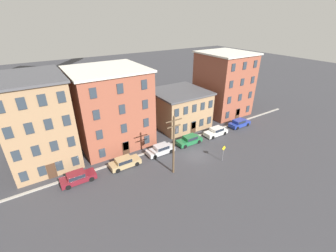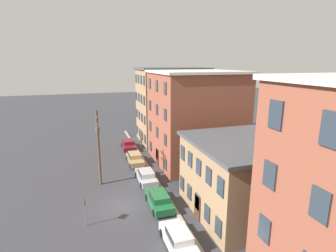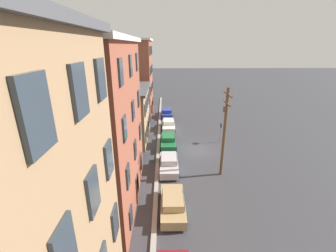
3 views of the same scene
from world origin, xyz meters
name	(u,v)px [view 1 (image 1 of 3)]	position (x,y,z in m)	size (l,w,h in m)	color
ground_plane	(196,155)	(0.00, 0.00, 0.00)	(200.00, 200.00, 0.00)	#38383D
kerb_strip	(179,142)	(0.00, 4.50, 0.08)	(56.00, 0.36, 0.16)	#9E998E
apartment_corner	(37,120)	(-19.60, 11.40, 6.34)	(8.78, 11.31, 12.64)	#9E7A56
apartment_midblock	(110,107)	(-9.09, 11.30, 6.23)	(11.49, 11.12, 12.44)	brown
apartment_far	(179,108)	(4.13, 10.57, 3.42)	(9.94, 9.66, 6.81)	#9E7A56
apartment_annex	(223,83)	(15.81, 10.85, 6.45)	(9.63, 10.21, 12.87)	brown
car_maroon	(77,177)	(-16.97, 3.33, 0.75)	(4.40, 1.92, 1.43)	maroon
car_tan	(125,162)	(-10.51, 3.16, 0.75)	(4.40, 1.92, 1.43)	tan
car_silver	(161,149)	(-4.39, 3.32, 0.75)	(4.40, 1.92, 1.43)	#B7B7BC
car_green	(189,140)	(1.23, 3.28, 0.75)	(4.40, 1.92, 1.43)	#1E6638
car_white	(216,131)	(7.12, 3.11, 0.75)	(4.40, 1.92, 1.43)	silver
car_blue	(239,123)	(13.41, 3.29, 0.75)	(4.40, 1.92, 1.43)	#233899
caution_sign	(223,151)	(2.27, -3.43, 1.77)	(0.85, 0.08, 2.69)	slate
utility_pole	(174,142)	(-5.34, -1.73, 4.80)	(2.40, 0.44, 8.52)	brown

